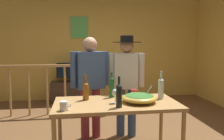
{
  "coord_description": "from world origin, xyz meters",
  "views": [
    {
      "loc": [
        -0.51,
        -3.42,
        1.47
      ],
      "look_at": [
        -0.05,
        -0.34,
        1.1
      ],
      "focal_mm": 36.78,
      "sensor_mm": 36.0,
      "label": 1
    }
  ],
  "objects_px": {
    "tv_console": "(70,92)",
    "wine_bottle_clear": "(161,88)",
    "mug_white": "(64,106)",
    "person_standing_right": "(127,78)",
    "framed_picture": "(79,28)",
    "person_standing_left": "(90,80)",
    "flat_screen_tv": "(69,71)",
    "salad_bowl": "(139,98)",
    "wine_glass": "(115,93)",
    "serving_table": "(116,107)",
    "mug_red": "(134,92)",
    "wine_bottle_dark": "(119,95)",
    "stair_railing": "(67,83)",
    "wine_bottle_green": "(112,87)",
    "wine_bottle_amber": "(86,90)"
  },
  "relations": [
    {
      "from": "wine_bottle_dark",
      "to": "wine_bottle_clear",
      "type": "bearing_deg",
      "value": 27.43
    },
    {
      "from": "serving_table",
      "to": "wine_bottle_dark",
      "type": "relative_size",
      "value": 4.3
    },
    {
      "from": "wine_bottle_amber",
      "to": "wine_bottle_green",
      "type": "bearing_deg",
      "value": 14.59
    },
    {
      "from": "stair_railing",
      "to": "tv_console",
      "type": "distance_m",
      "value": 1.05
    },
    {
      "from": "wine_glass",
      "to": "person_standing_left",
      "type": "bearing_deg",
      "value": 108.86
    },
    {
      "from": "mug_red",
      "to": "salad_bowl",
      "type": "bearing_deg",
      "value": -93.2
    },
    {
      "from": "flat_screen_tv",
      "to": "person_standing_right",
      "type": "height_order",
      "value": "person_standing_right"
    },
    {
      "from": "flat_screen_tv",
      "to": "wine_bottle_amber",
      "type": "distance_m",
      "value": 2.82
    },
    {
      "from": "stair_railing",
      "to": "wine_glass",
      "type": "distance_m",
      "value": 2.18
    },
    {
      "from": "wine_bottle_clear",
      "to": "person_standing_right",
      "type": "bearing_deg",
      "value": 117.13
    },
    {
      "from": "wine_bottle_clear",
      "to": "person_standing_left",
      "type": "relative_size",
      "value": 0.24
    },
    {
      "from": "stair_railing",
      "to": "mug_white",
      "type": "relative_size",
      "value": 24.15
    },
    {
      "from": "stair_railing",
      "to": "flat_screen_tv",
      "type": "distance_m",
      "value": 0.96
    },
    {
      "from": "wine_bottle_clear",
      "to": "mug_red",
      "type": "height_order",
      "value": "wine_bottle_clear"
    },
    {
      "from": "wine_bottle_amber",
      "to": "person_standing_left",
      "type": "distance_m",
      "value": 0.56
    },
    {
      "from": "serving_table",
      "to": "wine_bottle_green",
      "type": "xyz_separation_m",
      "value": [
        -0.02,
        0.26,
        0.21
      ]
    },
    {
      "from": "serving_table",
      "to": "mug_white",
      "type": "relative_size",
      "value": 12.38
    },
    {
      "from": "serving_table",
      "to": "wine_glass",
      "type": "bearing_deg",
      "value": -113.72
    },
    {
      "from": "mug_white",
      "to": "mug_red",
      "type": "height_order",
      "value": "mug_white"
    },
    {
      "from": "salad_bowl",
      "to": "mug_red",
      "type": "xyz_separation_m",
      "value": [
        0.02,
        0.36,
        -0.01
      ]
    },
    {
      "from": "wine_glass",
      "to": "wine_bottle_clear",
      "type": "relative_size",
      "value": 0.48
    },
    {
      "from": "salad_bowl",
      "to": "wine_glass",
      "type": "distance_m",
      "value": 0.31
    },
    {
      "from": "tv_console",
      "to": "wine_bottle_amber",
      "type": "distance_m",
      "value": 2.91
    },
    {
      "from": "framed_picture",
      "to": "wine_bottle_clear",
      "type": "bearing_deg",
      "value": -72.3
    },
    {
      "from": "mug_white",
      "to": "tv_console",
      "type": "bearing_deg",
      "value": 91.12
    },
    {
      "from": "wine_bottle_amber",
      "to": "mug_white",
      "type": "bearing_deg",
      "value": -119.81
    },
    {
      "from": "wine_bottle_green",
      "to": "salad_bowl",
      "type": "bearing_deg",
      "value": -45.98
    },
    {
      "from": "stair_railing",
      "to": "mug_white",
      "type": "xyz_separation_m",
      "value": [
        0.07,
        -2.29,
        0.15
      ]
    },
    {
      "from": "flat_screen_tv",
      "to": "wine_bottle_clear",
      "type": "bearing_deg",
      "value": -65.92
    },
    {
      "from": "person_standing_right",
      "to": "mug_red",
      "type": "bearing_deg",
      "value": 107.28
    },
    {
      "from": "wine_bottle_dark",
      "to": "flat_screen_tv",
      "type": "bearing_deg",
      "value": 101.91
    },
    {
      "from": "framed_picture",
      "to": "serving_table",
      "type": "height_order",
      "value": "framed_picture"
    },
    {
      "from": "wine_bottle_amber",
      "to": "mug_white",
      "type": "height_order",
      "value": "wine_bottle_amber"
    },
    {
      "from": "wine_glass",
      "to": "person_standing_left",
      "type": "relative_size",
      "value": 0.11
    },
    {
      "from": "framed_picture",
      "to": "wine_bottle_dark",
      "type": "bearing_deg",
      "value": -83.37
    },
    {
      "from": "framed_picture",
      "to": "person_standing_left",
      "type": "xyz_separation_m",
      "value": [
        0.13,
        -2.57,
        -0.94
      ]
    },
    {
      "from": "wine_bottle_amber",
      "to": "person_standing_left",
      "type": "xyz_separation_m",
      "value": [
        0.09,
        0.55,
        0.05
      ]
    },
    {
      "from": "wine_bottle_amber",
      "to": "wine_bottle_clear",
      "type": "xyz_separation_m",
      "value": [
        0.97,
        -0.08,
        0.02
      ]
    },
    {
      "from": "stair_railing",
      "to": "person_standing_left",
      "type": "distance_m",
      "value": 1.39
    },
    {
      "from": "wine_glass",
      "to": "wine_bottle_green",
      "type": "relative_size",
      "value": 0.51
    },
    {
      "from": "flat_screen_tv",
      "to": "mug_white",
      "type": "bearing_deg",
      "value": -88.87
    },
    {
      "from": "mug_red",
      "to": "person_standing_right",
      "type": "height_order",
      "value": "person_standing_right"
    },
    {
      "from": "flat_screen_tv",
      "to": "serving_table",
      "type": "xyz_separation_m",
      "value": [
        0.68,
        -2.97,
        -0.12
      ]
    },
    {
      "from": "person_standing_left",
      "to": "mug_white",
      "type": "bearing_deg",
      "value": 56.52
    },
    {
      "from": "tv_console",
      "to": "wine_bottle_clear",
      "type": "xyz_separation_m",
      "value": [
        1.29,
        -2.91,
        0.63
      ]
    },
    {
      "from": "person_standing_left",
      "to": "tv_console",
      "type": "bearing_deg",
      "value": -94.73
    },
    {
      "from": "framed_picture",
      "to": "person_standing_right",
      "type": "relative_size",
      "value": 0.34
    },
    {
      "from": "wine_bottle_dark",
      "to": "serving_table",
      "type": "bearing_deg",
      "value": 88.18
    },
    {
      "from": "tv_console",
      "to": "wine_bottle_dark",
      "type": "relative_size",
      "value": 2.54
    },
    {
      "from": "wine_bottle_dark",
      "to": "person_standing_right",
      "type": "xyz_separation_m",
      "value": [
        0.29,
        0.95,
        0.04
      ]
    }
  ]
}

